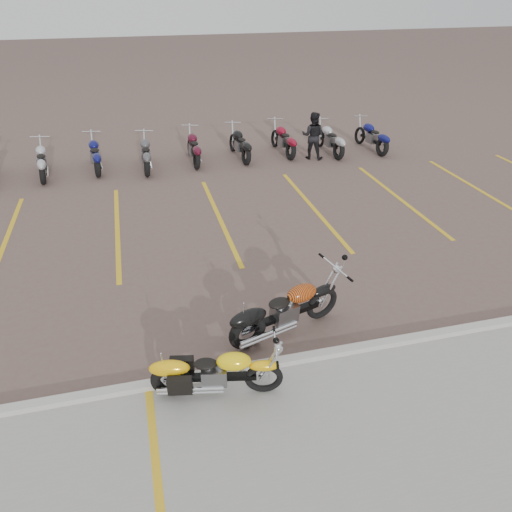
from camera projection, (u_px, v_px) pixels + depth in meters
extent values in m
plane|color=brown|center=(256.00, 299.00, 10.17)|extent=(100.00, 100.00, 0.00)
cube|color=#9E9B93|center=(344.00, 493.00, 6.38)|extent=(60.00, 5.00, 0.01)
cube|color=#ADAAA3|center=(286.00, 361.00, 8.46)|extent=(60.00, 0.18, 0.12)
torus|color=black|center=(264.00, 378.00, 7.79)|extent=(0.61, 0.23, 0.60)
torus|color=black|center=(171.00, 380.00, 7.73)|extent=(0.66, 0.29, 0.64)
cube|color=black|center=(218.00, 376.00, 7.73)|extent=(1.20, 0.36, 0.09)
cube|color=slate|center=(214.00, 374.00, 7.70)|extent=(0.44, 0.35, 0.32)
ellipsoid|color=yellow|center=(234.00, 359.00, 7.58)|extent=(0.59, 0.40, 0.28)
ellipsoid|color=black|center=(206.00, 362.00, 7.58)|extent=(0.40, 0.31, 0.11)
torus|color=black|center=(321.00, 304.00, 9.45)|extent=(0.69, 0.31, 0.69)
torus|color=black|center=(247.00, 332.00, 8.71)|extent=(0.75, 0.39, 0.73)
cube|color=black|center=(285.00, 314.00, 9.05)|extent=(1.35, 0.52, 0.11)
cube|color=slate|center=(283.00, 312.00, 9.00)|extent=(0.52, 0.43, 0.36)
ellipsoid|color=black|center=(299.00, 292.00, 9.00)|extent=(0.68, 0.50, 0.32)
ellipsoid|color=black|center=(277.00, 302.00, 8.80)|extent=(0.47, 0.38, 0.13)
imported|color=black|center=(313.00, 136.00, 17.50)|extent=(1.00, 0.93, 1.64)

